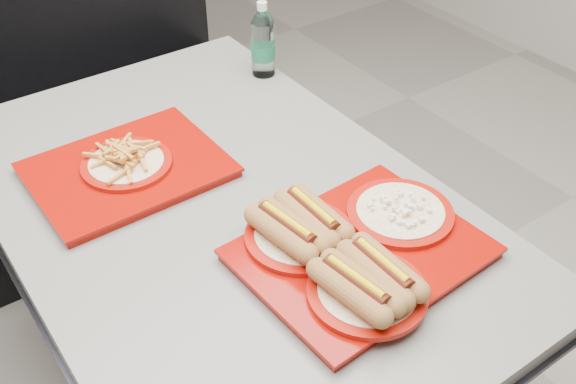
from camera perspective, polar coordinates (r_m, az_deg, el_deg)
diner_table at (r=1.64m, az=-5.39°, el=-5.00°), size 0.92×1.42×0.75m
booth_bench at (r=2.57m, az=-17.92°, el=6.03°), size 1.30×0.57×1.35m
tray_near at (r=1.35m, az=5.52°, el=-4.73°), size 0.49×0.42×0.10m
tray_far at (r=1.62m, az=-13.48°, el=2.18°), size 0.44×0.34×0.09m
water_bottle at (r=1.96m, az=-2.14°, el=12.43°), size 0.07×0.07×0.22m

